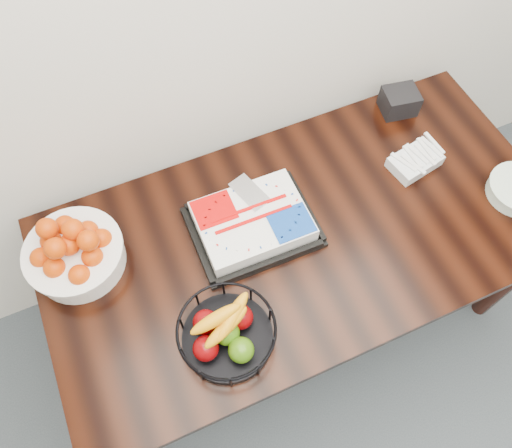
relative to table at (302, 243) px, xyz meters
name	(u,v)px	position (x,y,z in m)	size (l,w,h in m)	color
table	(302,243)	(0.00, 0.00, 0.00)	(1.80, 0.90, 0.75)	black
cake_tray	(252,223)	(-0.16, 0.08, 0.13)	(0.43, 0.34, 0.09)	black
tangerine_bowl	(73,251)	(-0.74, 0.20, 0.17)	(0.32, 0.32, 0.20)	white
fruit_basket	(227,333)	(-0.38, -0.24, 0.15)	(0.30, 0.30, 0.16)	black
fork_bag	(415,161)	(0.50, 0.09, 0.11)	(0.20, 0.15, 0.05)	silver
napkin_box	(399,101)	(0.59, 0.35, 0.13)	(0.13, 0.11, 0.09)	black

